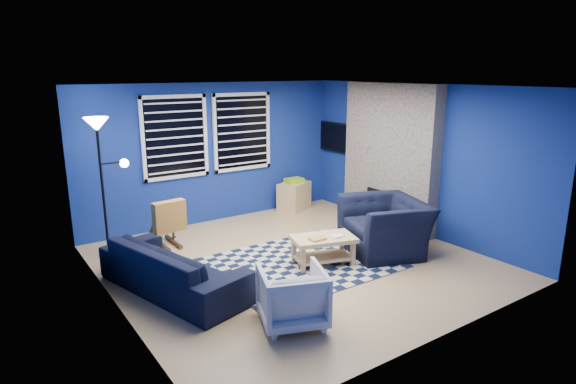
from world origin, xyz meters
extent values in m
plane|color=tan|center=(0.00, 0.00, 0.00)|extent=(5.00, 5.00, 0.00)
plane|color=white|center=(0.00, 0.00, 2.50)|extent=(5.00, 5.00, 0.00)
plane|color=navy|center=(0.00, 2.50, 1.25)|extent=(5.00, 0.00, 5.00)
plane|color=navy|center=(-2.50, 0.00, 1.25)|extent=(0.00, 5.00, 5.00)
plane|color=navy|center=(2.50, 0.00, 1.25)|extent=(0.00, 5.00, 5.00)
cube|color=gray|center=(2.37, 0.50, 1.25)|extent=(0.26, 2.00, 2.50)
cube|color=black|center=(2.23, 0.50, 0.35)|extent=(0.04, 0.70, 0.60)
cube|color=gray|center=(2.10, 0.50, 0.04)|extent=(0.50, 1.20, 0.08)
cube|color=black|center=(-0.75, 2.48, 1.60)|extent=(1.05, 0.02, 1.30)
cube|color=white|center=(-0.75, 2.47, 2.28)|extent=(1.17, 0.05, 0.06)
cube|color=white|center=(-0.75, 2.47, 0.92)|extent=(1.17, 0.05, 0.06)
cube|color=black|center=(0.55, 2.48, 1.60)|extent=(1.05, 0.02, 1.30)
cube|color=white|center=(0.55, 2.47, 2.28)|extent=(1.17, 0.05, 0.06)
cube|color=white|center=(0.55, 2.47, 0.92)|extent=(1.17, 0.05, 0.06)
cube|color=black|center=(2.45, 2.00, 1.40)|extent=(0.06, 1.00, 0.58)
cube|color=black|center=(2.42, 2.00, 1.40)|extent=(0.01, 0.92, 0.50)
cube|color=black|center=(0.04, -0.09, 0.01)|extent=(2.51, 2.02, 0.02)
imported|color=black|center=(-1.77, 0.12, 0.31)|extent=(2.29, 1.37, 0.63)
imported|color=black|center=(1.38, -0.42, 0.40)|extent=(1.53, 1.43, 0.81)
imported|color=gray|center=(-1.02, -1.39, 0.32)|extent=(0.90, 0.91, 0.65)
imported|color=#4B2918|center=(-1.26, 1.73, 0.30)|extent=(0.29, 0.56, 0.46)
cube|color=tan|center=(0.28, -0.30, 0.39)|extent=(0.99, 0.74, 0.06)
cube|color=tan|center=(0.28, -0.30, 0.12)|extent=(0.89, 0.64, 0.03)
cube|color=#C08337|center=(0.13, -0.35, 0.44)|extent=(0.26, 0.22, 0.03)
cube|color=silver|center=(0.43, -0.41, 0.43)|extent=(0.21, 0.18, 0.03)
cube|color=tan|center=(-0.09, -0.49, 0.19)|extent=(0.07, 0.07, 0.35)
cube|color=tan|center=(0.65, -0.49, 0.19)|extent=(0.07, 0.07, 0.35)
cube|color=tan|center=(-0.09, -0.10, 0.19)|extent=(0.07, 0.07, 0.35)
cube|color=tan|center=(0.65, -0.10, 0.19)|extent=(0.07, 0.07, 0.35)
cube|color=tan|center=(1.57, 2.25, 0.27)|extent=(0.77, 0.67, 0.54)
cube|color=black|center=(1.57, 2.25, 0.27)|extent=(0.67, 0.59, 0.43)
cube|color=#97C917|center=(1.57, 2.25, 0.59)|extent=(0.42, 0.38, 0.09)
cylinder|color=black|center=(-2.15, 1.82, 0.02)|extent=(0.26, 0.26, 0.03)
cylinder|color=black|center=(-2.15, 1.82, 0.97)|extent=(0.04, 0.04, 1.93)
cone|color=white|center=(-2.15, 1.82, 1.97)|extent=(0.35, 0.35, 0.19)
sphere|color=white|center=(-1.83, 1.76, 1.38)|extent=(0.13, 0.13, 0.13)
cube|color=orange|center=(-1.62, 0.58, 0.83)|extent=(0.45, 0.17, 0.42)
camera|label=1|loc=(-3.77, -5.31, 2.72)|focal=30.00mm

